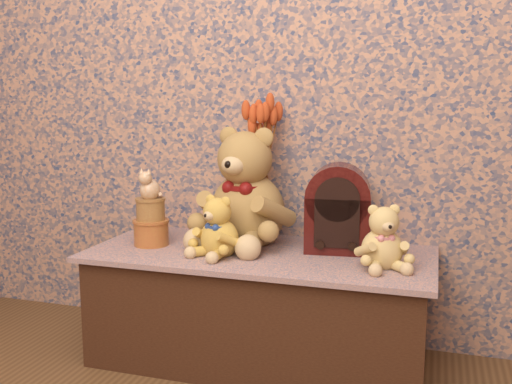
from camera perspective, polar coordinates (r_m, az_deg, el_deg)
display_shelf at (r=2.31m, az=0.38°, el=-11.17°), size 1.32×0.60×0.44m
teddy_large at (r=2.33m, az=-0.83°, el=1.04°), size 0.48×0.54×0.51m
teddy_medium at (r=2.17m, az=-3.63°, el=-3.09°), size 0.27×0.29×0.24m
teddy_small at (r=2.06m, az=12.37°, el=-4.03°), size 0.27×0.28×0.24m
cathedral_radio at (r=2.24m, az=8.10°, el=-1.54°), size 0.26×0.20×0.34m
ceramic_vase at (r=2.38m, az=0.59°, el=-2.66°), size 0.11×0.11×0.19m
dried_stalks at (r=2.34m, az=0.61°, el=4.43°), size 0.25×0.25×0.40m
biscuit_tin_lower at (r=2.37m, az=-10.29°, el=-3.97°), size 0.17×0.17×0.10m
biscuit_tin_upper at (r=2.35m, az=-10.36°, el=-1.73°), size 0.15×0.15×0.09m
cat_figurine at (r=2.33m, az=-10.43°, el=0.87°), size 0.10×0.11×0.13m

